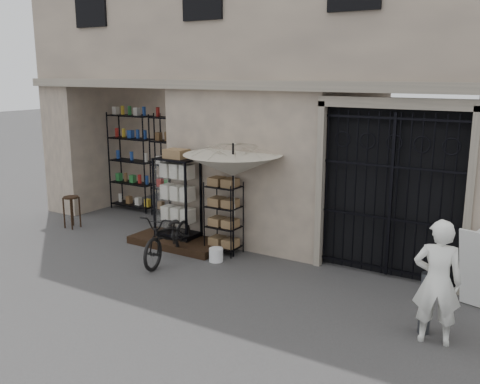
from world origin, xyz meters
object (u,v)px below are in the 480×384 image
Objects in this scene: display_cabinet at (177,202)px; steel_bollard at (425,303)px; bicycle at (170,260)px; shopkeeper at (432,341)px; white_bucket at (216,255)px; wooden_stool at (72,211)px; wire_rack at (224,219)px; market_umbrella at (233,159)px.

display_cabinet is 2.06× the size of steel_bollard.
bicycle is 1.07× the size of shopkeeper.
wooden_stool is at bearing 178.62° from white_bucket.
white_bucket is at bearing -81.92° from wire_rack.
steel_bollard is (4.80, -0.41, 0.43)m from bicycle.
steel_bollard is at bearing -62.56° from shopkeeper.
wooden_stool is at bearing -175.93° from market_umbrella.
market_umbrella is at bearing 4.07° from wooden_stool.
market_umbrella is 3.07× the size of steel_bollard.
market_umbrella is 4.47m from wooden_stool.
white_bucket is at bearing 15.68° from bicycle.
wire_rack is 3.94m from wooden_stool.
wooden_stool is at bearing 173.47° from steel_bollard.
white_bucket is (-0.13, -0.40, -1.78)m from market_umbrella.
wire_rack is at bearing 162.43° from steel_bollard.
wire_rack reaches higher than wooden_stool.
shopkeeper is (4.18, -1.02, -0.13)m from white_bucket.
bicycle is at bearing -37.73° from display_cabinet.
white_bucket is (1.30, -0.49, -0.76)m from display_cabinet.
market_umbrella is at bearing 18.99° from display_cabinet.
white_bucket is at bearing 2.08° from display_cabinet.
steel_bollard is (3.88, -1.22, -1.47)m from market_umbrella.
display_cabinet is at bearing 170.99° from wire_rack.
display_cabinet reaches higher than steel_bollard.
wire_rack is 4.38m from steel_bollard.
wire_rack is 0.77m from white_bucket.
display_cabinet is 0.98× the size of bicycle.
market_umbrella is 2.26m from bicycle.
display_cabinet is 6.69× the size of white_bucket.
wire_rack is at bearing 161.05° from market_umbrella.
display_cabinet reaches higher than wire_rack.
market_umbrella is at bearing 71.74° from white_bucket.
display_cabinet is at bearing 176.16° from market_umbrella.
market_umbrella is 4.69m from shopkeeper.
display_cabinet reaches higher than shopkeeper.
shopkeeper is at bearing -49.27° from steel_bollard.
steel_bollard is at bearing -26.64° from wire_rack.
steel_bollard is at bearing -17.47° from market_umbrella.
bicycle is at bearing 175.07° from steel_bollard.
display_cabinet is 1.06× the size of shopkeeper.
white_bucket is (0.15, -0.49, -0.57)m from wire_rack.
shopkeeper is at bearing -19.25° from market_umbrella.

